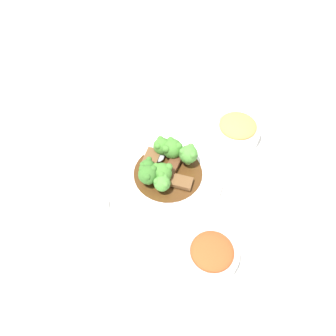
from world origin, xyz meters
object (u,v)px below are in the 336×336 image
(side_bowl_kimchi, at_px, (211,254))
(broccoli_floret_3, at_px, (188,154))
(beef_strip_2, at_px, (176,181))
(broccoli_floret_2, at_px, (162,173))
(broccoli_floret_6, at_px, (162,183))
(main_plate, at_px, (168,174))
(sauce_dish, at_px, (93,206))
(broccoli_floret_4, at_px, (162,146))
(side_bowl_appetizer, at_px, (237,129))
(broccoli_floret_1, at_px, (172,148))
(beef_strip_1, at_px, (152,159))
(broccoli_floret_5, at_px, (148,174))
(broccoli_floret_0, at_px, (147,165))
(beef_strip_0, at_px, (173,165))
(serving_spoon, at_px, (149,147))

(side_bowl_kimchi, bearing_deg, broccoli_floret_3, -87.30)
(beef_strip_2, bearing_deg, broccoli_floret_2, -19.53)
(broccoli_floret_3, height_order, broccoli_floret_6, broccoli_floret_3)
(main_plate, relative_size, sauce_dish, 3.77)
(broccoli_floret_4, relative_size, side_bowl_kimchi, 0.41)
(broccoli_floret_4, distance_m, side_bowl_appetizer, 0.20)
(broccoli_floret_3, bearing_deg, broccoli_floret_1, -36.70)
(side_bowl_kimchi, relative_size, side_bowl_appetizer, 0.90)
(beef_strip_1, relative_size, broccoli_floret_5, 1.17)
(broccoli_floret_6, bearing_deg, broccoli_floret_3, -135.26)
(broccoli_floret_1, bearing_deg, beef_strip_2, 89.75)
(broccoli_floret_2, bearing_deg, broccoli_floret_3, -148.59)
(broccoli_floret_0, distance_m, broccoli_floret_3, 0.10)
(broccoli_floret_1, relative_size, broccoli_floret_2, 1.03)
(side_bowl_appetizer, relative_size, sauce_dish, 1.74)
(main_plate, bearing_deg, broccoli_floret_0, -5.07)
(broccoli_floret_2, bearing_deg, side_bowl_kimchi, 111.98)
(broccoli_floret_6, bearing_deg, broccoli_floret_5, -37.71)
(beef_strip_0, distance_m, broccoli_floret_6, 0.07)
(broccoli_floret_0, bearing_deg, broccoli_floret_6, 119.00)
(beef_strip_0, distance_m, side_bowl_kimchi, 0.22)
(broccoli_floret_5, bearing_deg, beef_strip_1, -101.37)
(beef_strip_0, relative_size, broccoli_floret_3, 1.38)
(broccoli_floret_4, height_order, sauce_dish, broccoli_floret_4)
(beef_strip_1, relative_size, sauce_dish, 0.91)
(main_plate, height_order, broccoli_floret_5, broccoli_floret_5)
(broccoli_floret_4, relative_size, sauce_dish, 0.65)
(broccoli_floret_6, relative_size, side_bowl_kimchi, 0.41)
(broccoli_floret_2, xyz_separation_m, side_bowl_kimchi, (-0.08, 0.19, -0.02))
(broccoli_floret_4, bearing_deg, side_bowl_appetizer, -167.00)
(beef_strip_0, height_order, beef_strip_2, beef_strip_0)
(broccoli_floret_3, bearing_deg, beef_strip_0, 13.55)
(broccoli_floret_0, distance_m, broccoli_floret_1, 0.07)
(main_plate, bearing_deg, broccoli_floret_1, -109.03)
(broccoli_floret_6, xyz_separation_m, side_bowl_appetizer, (-0.20, -0.15, -0.02))
(broccoli_floret_1, xyz_separation_m, broccoli_floret_4, (0.02, -0.01, -0.00))
(broccoli_floret_0, bearing_deg, broccoli_floret_5, 88.69)
(broccoli_floret_1, height_order, side_bowl_kimchi, broccoli_floret_1)
(beef_strip_0, bearing_deg, side_bowl_appetizer, -152.17)
(beef_strip_2, relative_size, serving_spoon, 0.35)
(beef_strip_2, distance_m, broccoli_floret_5, 0.07)
(beef_strip_1, relative_size, side_bowl_appetizer, 0.52)
(broccoli_floret_5, bearing_deg, broccoli_floret_6, 142.29)
(broccoli_floret_6, bearing_deg, sauce_dish, 6.44)
(side_bowl_appetizer, bearing_deg, broccoli_floret_2, 31.20)
(serving_spoon, bearing_deg, beef_strip_2, 116.74)
(broccoli_floret_4, bearing_deg, broccoli_floret_6, 83.95)
(main_plate, height_order, broccoli_floret_2, broccoli_floret_2)
(broccoli_floret_4, distance_m, sauce_dish, 0.21)
(broccoli_floret_0, bearing_deg, broccoli_floret_1, -146.16)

